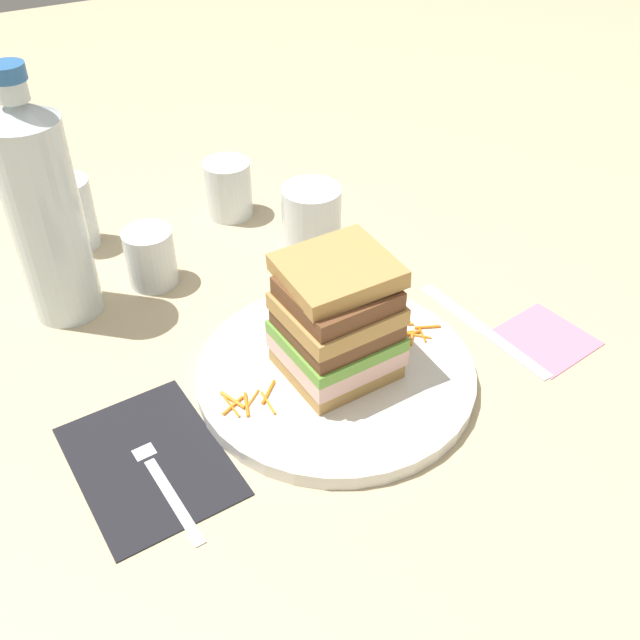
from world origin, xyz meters
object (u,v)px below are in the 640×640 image
sandwich (335,319)px  empty_tumbler_0 (72,213)px  knife (486,331)px  water_bottle (45,212)px  napkin_pink (544,339)px  main_plate (334,371)px  juice_glass (312,220)px  fork (158,474)px  empty_tumbler_2 (228,189)px  napkin_dark (149,460)px  empty_tumbler_1 (151,257)px

sandwich → empty_tumbler_0: (-0.17, 0.39, -0.03)m
sandwich → knife: sandwich is taller
water_bottle → napkin_pink: size_ratio=3.09×
main_plate → juice_glass: 0.26m
fork → empty_tumbler_2: 0.47m
empty_tumbler_2 → napkin_dark: bearing=-123.1°
main_plate → water_bottle: size_ratio=1.00×
knife → water_bottle: size_ratio=0.69×
napkin_dark → empty_tumbler_1: bearing=70.1°
juice_glass → water_bottle: size_ratio=0.29×
fork → empty_tumbler_0: (0.04, 0.43, 0.04)m
knife → empty_tumbler_0: 0.55m
sandwich → fork: bearing=-169.2°
knife → juice_glass: size_ratio=2.35×
napkin_dark → empty_tumbler_1: 0.29m
main_plate → sandwich: bearing=48.2°
empty_tumbler_2 → juice_glass: bearing=-64.4°
juice_glass → empty_tumbler_1: bearing=173.6°
main_plate → fork: main_plate is taller
empty_tumbler_1 → juice_glass: bearing=-6.4°
fork → empty_tumbler_0: empty_tumbler_0 is taller
fork → knife: bearing=2.8°
water_bottle → fork: bearing=-88.5°
napkin_dark → knife: 0.40m
fork → empty_tumbler_2: bearing=58.6°
empty_tumbler_2 → empty_tumbler_0: bearing=173.1°
main_plate → empty_tumbler_2: 0.37m
sandwich → empty_tumbler_1: sandwich is taller
fork → napkin_pink: fork is taller
main_plate → napkin_dark: (-0.21, -0.02, -0.01)m
knife → napkin_pink: same height
main_plate → empty_tumbler_2: bearing=84.0°
napkin_dark → napkin_pink: (0.45, -0.04, -0.00)m
empty_tumbler_2 → napkin_pink: (0.20, -0.43, -0.04)m
napkin_pink → main_plate: bearing=165.6°
empty_tumbler_1 → empty_tumbler_2: (0.15, 0.11, 0.00)m
empty_tumbler_0 → napkin_dark: bearing=-95.5°
knife → empty_tumbler_2: (-0.15, 0.38, 0.04)m
knife → napkin_pink: 0.06m
fork → empty_tumbler_1: empty_tumbler_1 is taller
empty_tumbler_0 → empty_tumbler_2: empty_tumbler_0 is taller
juice_glass → napkin_dark: bearing=-140.9°
empty_tumbler_0 → napkin_pink: size_ratio=0.99×
juice_glass → empty_tumbler_2: (-0.06, 0.13, 0.00)m
empty_tumbler_1 → napkin_pink: 0.47m
sandwich → empty_tumbler_1: (-0.11, 0.26, -0.04)m
empty_tumbler_2 → water_bottle: bearing=-156.6°
empty_tumbler_1 → napkin_pink: size_ratio=0.76×
juice_glass → water_bottle: 0.33m
sandwich → juice_glass: size_ratio=1.50×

